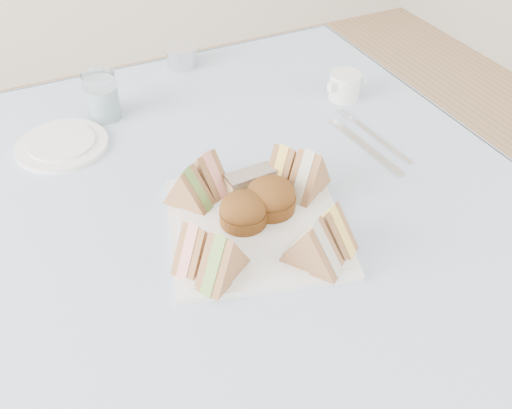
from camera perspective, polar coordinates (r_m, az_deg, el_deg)
name	(u,v)px	position (r m, az deg, el deg)	size (l,w,h in m)	color
table	(225,339)	(1.20, -3.15, -13.26)	(0.90, 0.90, 0.74)	brown
tablecloth	(216,201)	(0.93, -3.98, 0.40)	(1.02, 1.02, 0.01)	#9FB9D0
serving_plate	(256,226)	(0.87, 0.00, -2.20)	(0.26, 0.26, 0.01)	white
sandwich_fl_a	(196,243)	(0.79, -6.07, -3.87)	(0.08, 0.04, 0.07)	#92714E
sandwich_fl_b	(222,256)	(0.76, -3.41, -5.14)	(0.08, 0.04, 0.08)	#92714E
sandwich_fr_a	(330,226)	(0.81, 7.38, -2.18)	(0.08, 0.04, 0.07)	#92714E
sandwich_fr_b	(313,244)	(0.78, 5.72, -3.95)	(0.09, 0.04, 0.08)	#92714E
sandwich_bl_a	(188,187)	(0.88, -6.80, 1.78)	(0.08, 0.04, 0.07)	#92714E
sandwich_bl_b	(207,171)	(0.91, -4.92, 3.34)	(0.08, 0.04, 0.07)	#92714E
sandwich_br_a	(309,172)	(0.90, 5.30, 3.31)	(0.09, 0.04, 0.08)	#92714E
sandwich_br_b	(284,164)	(0.92, 2.82, 4.10)	(0.08, 0.04, 0.07)	#92714E
scone_left	(243,211)	(0.85, -1.29, -0.64)	(0.07, 0.07, 0.05)	brown
scone_right	(271,197)	(0.87, 1.49, 0.77)	(0.08, 0.08, 0.05)	brown
pastry_slice	(250,182)	(0.91, -0.56, 2.29)	(0.08, 0.03, 0.04)	tan
side_plate	(62,145)	(1.09, -18.82, 5.65)	(0.16, 0.16, 0.01)	white
water_glass	(102,96)	(1.14, -15.16, 10.41)	(0.06, 0.06, 0.09)	white
tea_strainer	(181,57)	(1.31, -7.48, 14.43)	(0.08, 0.08, 0.04)	silver
knife	(365,147)	(1.06, 10.83, 5.71)	(0.02, 0.20, 0.00)	silver
fork	(379,140)	(1.08, 12.18, 6.36)	(0.01, 0.17, 0.00)	silver
creamer_jug	(345,86)	(1.19, 8.86, 11.63)	(0.06, 0.06, 0.05)	white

